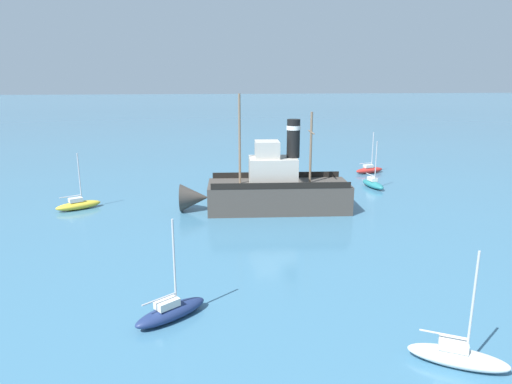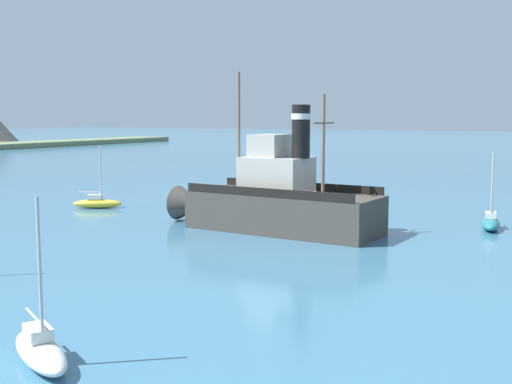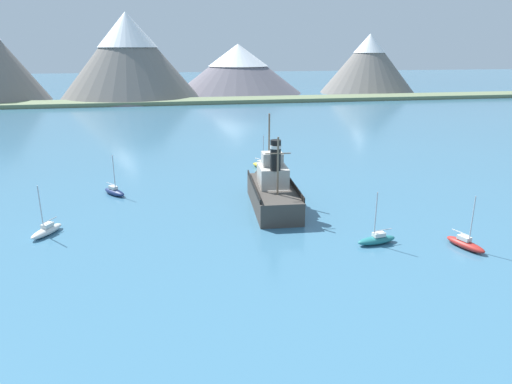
# 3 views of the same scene
# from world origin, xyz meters

# --- Properties ---
(ground_plane) EXTENTS (600.00, 600.00, 0.00)m
(ground_plane) POSITION_xyz_m (0.00, 0.00, 0.00)
(ground_plane) COLOR teal
(mountain_ridge) EXTENTS (176.34, 62.35, 30.66)m
(mountain_ridge) POSITION_xyz_m (-13.91, 124.85, 13.32)
(mountain_ridge) COLOR slate
(mountain_ridge) RESTS_ON ground
(shoreline_strip) EXTENTS (240.00, 12.00, 1.20)m
(shoreline_strip) POSITION_xyz_m (0.00, 103.61, 0.60)
(shoreline_strip) COLOR #6B7A56
(shoreline_strip) RESTS_ON ground
(old_tugboat) EXTENTS (5.21, 14.60, 9.90)m
(old_tugboat) POSITION_xyz_m (-0.25, 1.45, 1.83)
(old_tugboat) COLOR #423D38
(old_tugboat) RESTS_ON ground
(sailboat_red) EXTENTS (2.22, 3.95, 4.90)m
(sailboat_red) POSITION_xyz_m (13.91, -12.70, 0.43)
(sailboat_red) COLOR #B22823
(sailboat_red) RESTS_ON ground
(sailboat_teal) EXTENTS (3.92, 1.66, 4.90)m
(sailboat_teal) POSITION_xyz_m (6.66, -10.37, 0.43)
(sailboat_teal) COLOR #23757A
(sailboat_teal) RESTS_ON ground
(sailboat_white) EXTENTS (2.80, 3.86, 4.90)m
(sailboat_white) POSITION_xyz_m (-22.95, -2.48, 0.43)
(sailboat_white) COLOR white
(sailboat_white) RESTS_ON ground
(sailboat_navy) EXTENTS (3.18, 3.69, 4.90)m
(sailboat_navy) POSITION_xyz_m (-17.92, 9.00, 0.43)
(sailboat_navy) COLOR navy
(sailboat_navy) RESTS_ON ground
(sailboat_yellow) EXTENTS (2.84, 3.85, 4.90)m
(sailboat_yellow) POSITION_xyz_m (2.00, 18.09, 0.43)
(sailboat_yellow) COLOR gold
(sailboat_yellow) RESTS_ON ground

